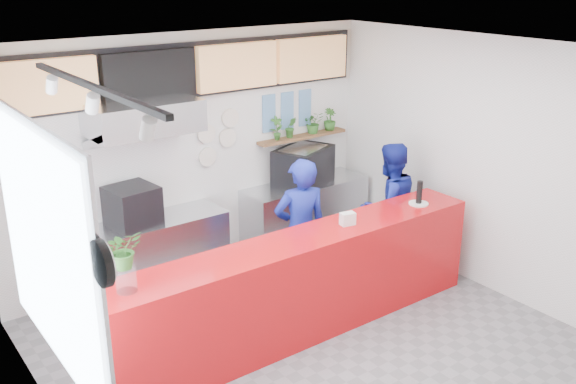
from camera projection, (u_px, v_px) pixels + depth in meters
floor at (321, 350)px, 6.56m from camera, size 5.00×5.00×0.00m
ceiling at (327, 53)px, 5.55m from camera, size 5.00×5.00×0.00m
wall_back at (196, 154)px, 7.95m from camera, size 5.00×0.00×5.00m
wall_left at (58, 289)px, 4.66m from camera, size 0.00×5.00×5.00m
wall_right at (490, 167)px, 7.45m from camera, size 0.00×5.00×5.00m
service_counter at (297, 287)px, 6.68m from camera, size 4.50×0.60×1.10m
cream_band at (191, 65)px, 7.57m from camera, size 5.00×0.02×0.80m
prep_bench at (153, 256)px, 7.63m from camera, size 1.80×0.60×0.90m
panini_oven at (132, 206)px, 7.29m from camera, size 0.57×0.57×0.46m
extraction_hood at (144, 117)px, 7.02m from camera, size 1.20×0.70×0.35m
hood_lip at (145, 135)px, 7.09m from camera, size 1.20×0.69×0.31m
right_bench at (305, 214)px, 8.91m from camera, size 1.80×0.60×0.90m
espresso_machine at (303, 166)px, 8.66m from camera, size 0.95×0.83×0.51m
espresso_tray at (303, 150)px, 8.58m from camera, size 0.75×0.64×0.06m
herb_shelf at (302, 137)px, 8.77m from camera, size 1.40×0.18×0.04m
menu_board_far_left at (44, 87)px, 6.53m from camera, size 1.10×0.10×0.55m
menu_board_mid_left at (150, 76)px, 7.18m from camera, size 1.10×0.10×0.55m
menu_board_mid_right at (237, 66)px, 7.83m from camera, size 1.10×0.10×0.55m
menu_board_far_right at (312, 58)px, 8.47m from camera, size 1.10×0.10×0.55m
soffit at (193, 70)px, 7.57m from camera, size 4.80×0.04×0.65m
window_pane at (46, 249)px, 4.84m from camera, size 0.04×2.20×1.90m
window_frame at (48, 249)px, 4.85m from camera, size 0.03×2.30×2.00m
wall_clock_rim at (102, 263)px, 3.81m from camera, size 0.05×0.30×0.30m
wall_clock_face at (106, 262)px, 3.83m from camera, size 0.02×0.26×0.26m
track_rail at (91, 86)px, 4.40m from camera, size 0.05×2.40×0.04m
dec_plate_a at (206, 134)px, 7.93m from camera, size 0.24×0.03×0.24m
dec_plate_b at (227, 138)px, 8.13m from camera, size 0.24×0.03×0.24m
dec_plate_c at (207, 157)px, 8.03m from camera, size 0.24×0.03×0.24m
dec_plate_d at (230, 118)px, 8.07m from camera, size 0.24×0.03×0.24m
photo_frame_a at (269, 104)px, 8.38m from camera, size 0.20×0.02×0.25m
photo_frame_b at (287, 101)px, 8.55m from camera, size 0.20×0.02×0.25m
photo_frame_c at (305, 99)px, 8.72m from camera, size 0.20×0.02×0.25m
photo_frame_d at (269, 123)px, 8.47m from camera, size 0.20×0.02×0.25m
photo_frame_e at (287, 120)px, 8.63m from camera, size 0.20×0.02×0.25m
photo_frame_f at (305, 117)px, 8.80m from camera, size 0.20×0.02×0.25m
staff_center at (300, 231)px, 7.31m from camera, size 0.72×0.58×1.72m
staff_right at (388, 207)px, 8.10m from camera, size 0.88×0.72×1.67m
herb_a at (277, 128)px, 8.47m from camera, size 0.18×0.13×0.33m
herb_b at (291, 127)px, 8.60m from camera, size 0.19×0.17×0.28m
herb_c at (314, 122)px, 8.82m from camera, size 0.34×0.33×0.30m
herb_d at (330, 119)px, 8.98m from camera, size 0.17×0.16×0.31m
glass_vase at (126, 279)px, 5.43m from camera, size 0.21×0.21×0.22m
basil_vase at (123, 250)px, 5.34m from camera, size 0.32×0.28×0.33m
napkin_holder at (348, 219)px, 6.83m from camera, size 0.17×0.12×0.14m
white_plate at (419, 204)px, 7.43m from camera, size 0.24×0.24×0.02m
pepper_mill at (419, 192)px, 7.38m from camera, size 0.08×0.08×0.27m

